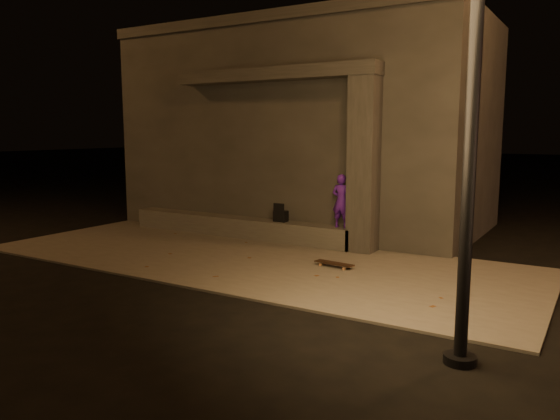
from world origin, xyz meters
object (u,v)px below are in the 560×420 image
Objects in this scene: backpack at (281,215)px; skateboard at (334,264)px; column at (364,165)px; skateboarder at (341,201)px.

skateboard is (2.10, -1.58, -0.53)m from backpack.
skateboard is (0.10, -1.58, -1.73)m from column.
column reaches higher than skateboard.
skateboard is (0.60, -1.58, -0.95)m from skateboarder.
column is at bearing -179.84° from skateboarder.
skateboarder is 1.94m from skateboard.
backpack is (-2.00, -0.00, -1.20)m from column.
column reaches higher than backpack.
backpack is 0.55× the size of skateboard.
skateboarder is 1.56m from backpack.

